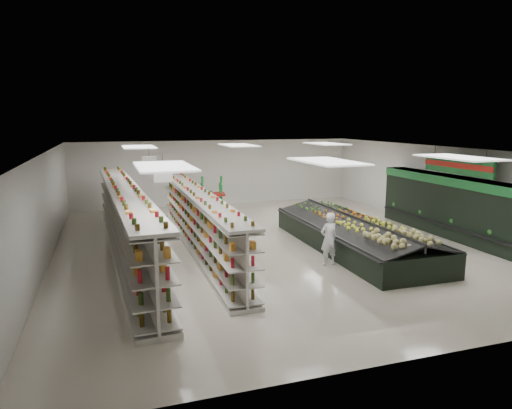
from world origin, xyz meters
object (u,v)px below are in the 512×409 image
object	(u,v)px
gondola_left	(126,225)
shopper_main	(329,239)
soda_endcap	(212,196)
shopper_background	(137,210)
produce_island	(353,234)
gondola_center	(199,223)

from	to	relation	value
gondola_left	shopper_main	distance (m)	6.21
soda_endcap	shopper_background	bearing A→B (deg)	-145.41
shopper_main	soda_endcap	bearing A→B (deg)	-92.01
produce_island	shopper_background	xyz separation A→B (m)	(-6.58, 5.13, 0.24)
produce_island	soda_endcap	xyz separation A→B (m)	(-3.07, 7.55, 0.24)
soda_endcap	shopper_main	world-z (taller)	shopper_main
shopper_main	gondola_left	bearing A→B (deg)	-38.37
produce_island	soda_endcap	distance (m)	8.16
shopper_main	shopper_background	size ratio (longest dim) A/B	1.06
gondola_center	produce_island	distance (m)	5.08
produce_island	shopper_main	size ratio (longest dim) A/B	4.70
gondola_center	shopper_background	size ratio (longest dim) A/B	7.40
gondola_center	shopper_background	bearing A→B (deg)	115.53
gondola_center	produce_island	world-z (taller)	gondola_center
gondola_left	soda_endcap	world-z (taller)	gondola_left
soda_endcap	shopper_background	distance (m)	4.27
gondola_left	shopper_main	size ratio (longest dim) A/B	7.91
gondola_center	produce_island	bearing A→B (deg)	-17.25
produce_island	shopper_background	distance (m)	8.35
soda_endcap	gondola_center	bearing A→B (deg)	-106.33
gondola_center	shopper_main	size ratio (longest dim) A/B	6.96
gondola_center	soda_endcap	distance (m)	6.31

